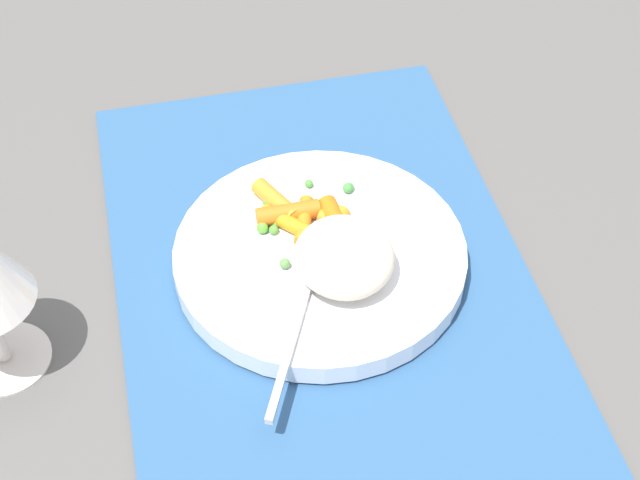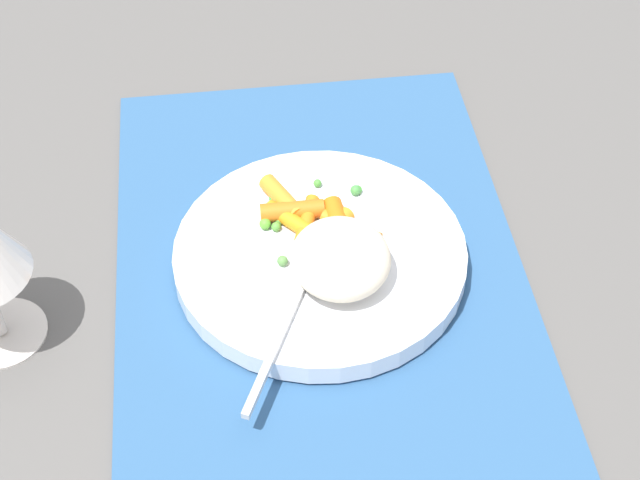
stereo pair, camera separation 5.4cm
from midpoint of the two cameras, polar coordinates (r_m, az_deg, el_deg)
The scene contains 7 objects.
ground_plane at distance 0.81m, azimuth 1.91°, elevation -1.79°, with size 2.40×2.40×0.00m, color #565451.
placemat at distance 0.81m, azimuth 1.92°, elevation -1.65°, with size 0.50×0.34×0.01m, color #2D5684.
plate at distance 0.80m, azimuth 1.94°, elevation -1.04°, with size 0.24×0.24×0.02m, color white.
rice_mound at distance 0.76m, azimuth 3.26°, elevation -1.16°, with size 0.08×0.08×0.04m, color beige.
carrot_portion at distance 0.81m, azimuth 1.44°, elevation 1.31°, with size 0.09×0.10×0.02m.
pea_scatter at distance 0.81m, azimuth 1.82°, elevation 1.09°, with size 0.10×0.09×0.01m.
fork at distance 0.76m, azimuth 0.98°, elevation -2.84°, with size 0.19×0.10×0.01m.
Camera 2 is at (-0.53, 0.07, 0.61)m, focal length 54.36 mm.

